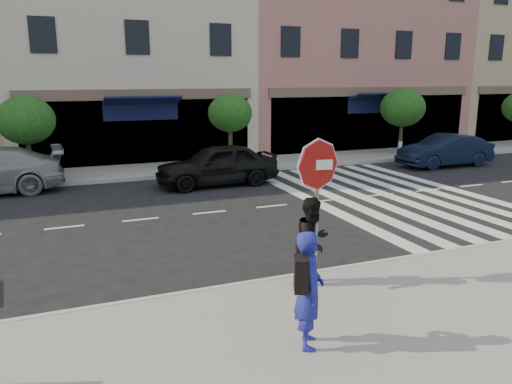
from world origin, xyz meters
name	(u,v)px	position (x,y,z in m)	size (l,w,h in m)	color
ground	(261,257)	(0.00, 0.00, 0.00)	(120.00, 120.00, 0.00)	black
sidewalk_near	(355,333)	(0.00, -3.75, 0.07)	(60.00, 4.50, 0.15)	gray
sidewalk_far	(162,170)	(0.00, 11.00, 0.07)	(60.00, 3.00, 0.15)	gray
building_centre	(123,44)	(-0.50, 17.00, 5.50)	(11.00, 9.00, 11.00)	beige
building_east_mid	(333,31)	(11.50, 17.00, 6.50)	(13.00, 9.00, 13.00)	#AF6D68
building_east_far	(493,45)	(24.00, 17.00, 6.00)	(12.00, 9.00, 12.00)	tan
street_tree_wb	(26,121)	(-5.00, 10.80, 2.31)	(2.10, 2.10, 3.06)	#473323
street_tree_c	(230,114)	(3.00, 10.80, 2.36)	(1.90, 1.90, 3.04)	#473323
street_tree_ea	(403,108)	(12.00, 10.80, 2.39)	(2.20, 2.20, 3.19)	#473323
stop_sign	(318,180)	(0.29, -1.91, 2.10)	(0.94, 0.20, 2.70)	gray
photographer	(309,290)	(-0.89, -3.90, 1.00)	(0.62, 0.41, 1.70)	navy
walker	(313,241)	(0.18, -2.00, 0.97)	(0.80, 0.62, 1.65)	black
car_far_mid	(217,165)	(1.37, 7.60, 0.76)	(1.79, 4.46, 1.52)	black
car_far_right	(445,151)	(11.95, 7.60, 0.71)	(1.50, 4.29, 1.41)	black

